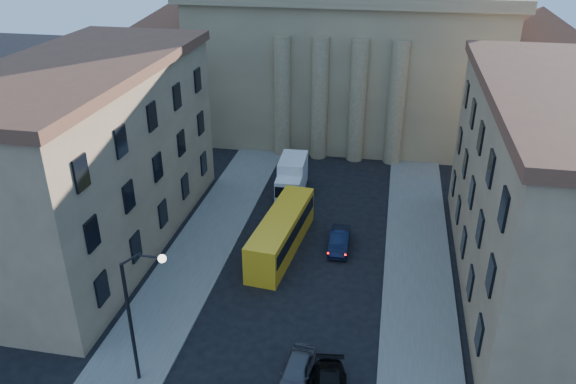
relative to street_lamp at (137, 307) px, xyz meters
The scene contains 10 objects.
sidewalk_left 11.38m from the street_lamp, 98.71° to the left, with size 5.00×60.00×0.15m, color #615F59.
sidewalk_right 19.14m from the street_lamp, 32.88° to the left, with size 5.00×60.00×0.15m, color #615F59.
church 48.43m from the street_lamp, 81.65° to the left, with size 68.02×28.76×36.60m.
building_left 17.36m from the street_lamp, 125.62° to the left, with size 11.60×26.60×14.70m.
building_right 27.84m from the street_lamp, 30.29° to the left, with size 11.60×26.60×14.70m.
street_lamp is the anchor object (origin of this frame).
car_right_far 9.70m from the street_lamp, 10.44° to the left, with size 1.71×4.24×1.45m, color #47474B.
car_right_distant 19.35m from the street_lamp, 60.37° to the left, with size 1.51×4.34×1.43m, color black.
city_bus 16.43m from the street_lamp, 72.63° to the left, with size 3.57×11.02×3.05m.
box_truck 25.91m from the street_lamp, 81.64° to the left, with size 2.58×6.10×3.31m.
Camera 1 is at (5.49, -14.13, 24.21)m, focal length 35.00 mm.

